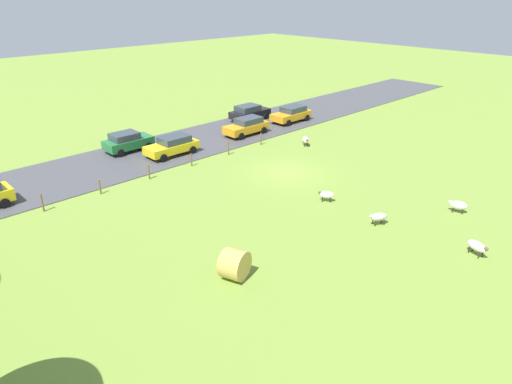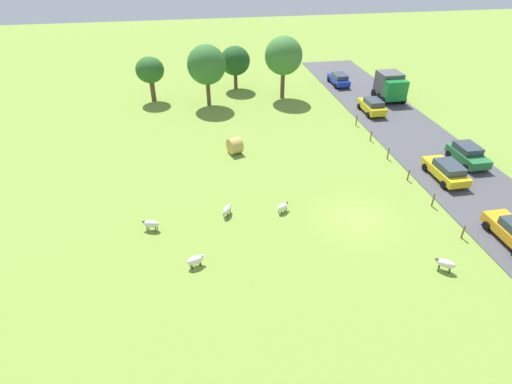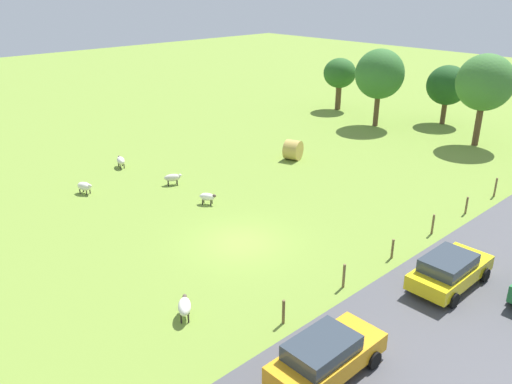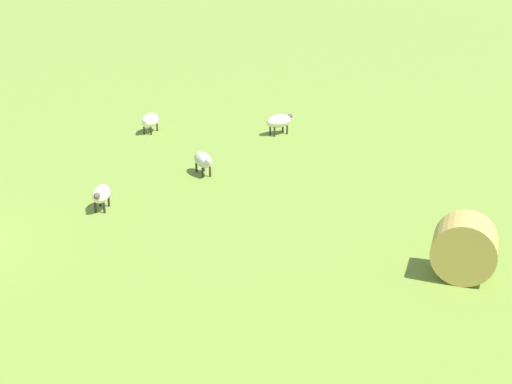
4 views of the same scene
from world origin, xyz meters
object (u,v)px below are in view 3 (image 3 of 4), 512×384
(sheep_0, at_px, (84,186))
(sheep_4, at_px, (207,197))
(car_1, at_px, (326,356))
(tree_0, at_px, (380,74))
(sheep_2, at_px, (121,160))
(tree_2, at_px, (340,74))
(sheep_3, at_px, (185,306))
(tree_5, at_px, (447,85))
(car_0, at_px, (450,270))
(hay_bale_0, at_px, (293,150))
(sheep_1, at_px, (173,178))
(tree_1, at_px, (485,83))

(sheep_0, xyz_separation_m, sheep_4, (6.65, 4.67, -0.01))
(car_1, bearing_deg, tree_0, 122.10)
(sheep_2, bearing_deg, tree_2, 91.66)
(sheep_3, xyz_separation_m, tree_5, (-8.17, 35.61, 3.06))
(sheep_3, distance_m, sheep_4, 11.38)
(tree_0, relative_size, car_0, 1.58)
(sheep_3, xyz_separation_m, hay_bale_0, (-10.65, 17.64, 0.19))
(hay_bale_0, relative_size, car_0, 0.34)
(sheep_3, height_order, car_1, car_1)
(tree_5, bearing_deg, sheep_1, -98.88)
(sheep_1, height_order, tree_5, tree_5)
(sheep_2, xyz_separation_m, tree_5, (9.70, 28.42, 3.08))
(tree_0, relative_size, tree_5, 1.29)
(sheep_1, bearing_deg, sheep_2, -171.52)
(hay_bale_0, bearing_deg, sheep_4, -77.19)
(tree_1, distance_m, tree_5, 6.95)
(tree_2, bearing_deg, hay_bale_0, -62.52)
(tree_0, relative_size, car_1, 1.58)
(sheep_4, distance_m, tree_1, 24.67)
(tree_1, height_order, tree_2, tree_1)
(sheep_4, height_order, car_0, car_0)
(tree_2, bearing_deg, tree_5, 14.12)
(sheep_3, relative_size, sheep_4, 1.14)
(car_0, bearing_deg, tree_0, 131.53)
(sheep_0, bearing_deg, car_0, 18.00)
(sheep_1, xyz_separation_m, sheep_4, (4.11, -0.29, -0.03))
(tree_5, bearing_deg, hay_bale_0, -97.84)
(tree_1, bearing_deg, sheep_2, -121.79)
(sheep_0, distance_m, tree_5, 33.45)
(sheep_2, bearing_deg, hay_bale_0, 55.34)
(car_0, relative_size, car_1, 1.00)
(tree_1, bearing_deg, sheep_1, -112.30)
(hay_bale_0, bearing_deg, tree_5, 82.16)
(sheep_3, bearing_deg, car_1, 14.71)
(tree_1, xyz_separation_m, car_1, (8.91, -29.73, -4.22))
(sheep_4, height_order, car_1, car_1)
(tree_1, xyz_separation_m, tree_5, (-5.24, 4.31, -1.49))
(tree_2, bearing_deg, sheep_3, -60.55)
(tree_0, bearing_deg, sheep_1, -91.02)
(sheep_3, bearing_deg, tree_1, 95.35)
(hay_bale_0, distance_m, tree_2, 17.54)
(tree_0, bearing_deg, tree_2, 158.26)
(sheep_3, xyz_separation_m, tree_0, (-12.09, 30.38, 4.19))
(tree_2, relative_size, car_0, 1.19)
(hay_bale_0, height_order, tree_2, tree_2)
(car_1, bearing_deg, sheep_4, 156.90)
(sheep_2, distance_m, car_0, 24.09)
(tree_2, xyz_separation_m, car_1, (24.60, -31.41, -2.82))
(sheep_1, distance_m, sheep_2, 5.45)
(sheep_3, bearing_deg, tree_2, 119.45)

